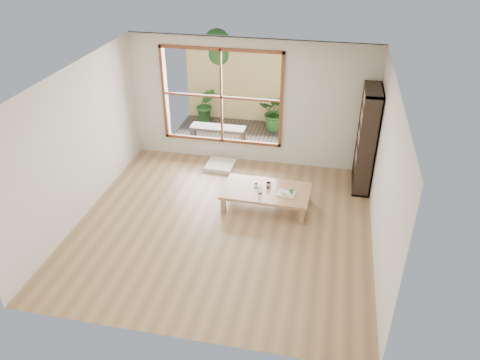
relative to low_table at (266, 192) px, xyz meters
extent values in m
plane|color=#9C7B4E|center=(-0.62, -0.74, -0.30)|extent=(5.00, 5.00, 0.00)
cube|color=tan|center=(0.00, 0.00, 0.02)|extent=(1.59, 0.92, 0.05)
cube|color=tan|center=(-0.71, -0.34, -0.15)|extent=(0.08, 0.08, 0.29)
cube|color=tan|center=(-0.69, 0.38, -0.15)|extent=(0.08, 0.08, 0.29)
cube|color=tan|center=(0.69, -0.38, -0.15)|extent=(0.08, 0.08, 0.29)
cube|color=tan|center=(0.71, 0.34, -0.15)|extent=(0.08, 0.08, 0.29)
cube|color=beige|center=(-1.17, 1.26, -0.26)|extent=(0.59, 0.59, 0.08)
cube|color=#2D2219|center=(1.70, 1.10, 0.69)|extent=(0.32, 0.89, 1.99)
cylinder|color=silver|center=(-0.09, -0.14, 0.11)|extent=(0.07, 0.07, 0.14)
cylinder|color=silver|center=(0.03, 0.08, 0.10)|extent=(0.08, 0.08, 0.11)
cylinder|color=silver|center=(0.03, 0.15, 0.08)|extent=(0.06, 0.06, 0.08)
cylinder|color=silver|center=(-0.19, 0.04, 0.08)|extent=(0.06, 0.06, 0.08)
cube|color=white|center=(0.38, -0.08, 0.05)|extent=(0.33, 0.26, 0.02)
sphere|color=#346628|center=(0.45, -0.03, 0.10)|extent=(0.08, 0.08, 0.08)
cube|color=gold|center=(0.34, -0.12, 0.07)|extent=(0.06, 0.05, 0.03)
cube|color=beige|center=(0.30, -0.04, 0.07)|extent=(0.07, 0.06, 0.02)
cylinder|color=silver|center=(0.41, -0.14, 0.07)|extent=(0.18, 0.03, 0.01)
cube|color=#3B342B|center=(-1.22, 2.82, -0.30)|extent=(2.80, 2.00, 0.05)
cube|color=#2D2219|center=(-1.49, 2.35, 0.09)|extent=(1.25, 0.37, 0.05)
cube|color=#2D2219|center=(-2.07, 2.21, -0.10)|extent=(0.06, 0.06, 0.34)
cube|color=#2D2219|center=(-2.07, 2.50, -0.10)|extent=(0.06, 0.06, 0.34)
cube|color=#2D2219|center=(-0.90, 2.21, -0.10)|extent=(0.06, 0.06, 0.34)
cube|color=#2D2219|center=(-0.90, 2.49, -0.10)|extent=(0.06, 0.06, 0.34)
cube|color=#D9C06F|center=(-1.22, 3.82, 0.60)|extent=(2.80, 0.06, 1.80)
imported|color=#25551F|center=(-0.28, 3.38, 0.17)|extent=(0.87, 0.78, 0.89)
imported|color=#25551F|center=(-2.08, 3.52, 0.16)|extent=(0.57, 0.51, 0.87)
cylinder|color=#4C3D2D|center=(-1.92, 4.12, 0.50)|extent=(0.14, 0.14, 1.60)
sphere|color=#25551F|center=(-1.80, 4.12, 1.35)|extent=(0.84, 0.84, 0.84)
sphere|color=#25551F|center=(-2.07, 4.20, 1.15)|extent=(0.70, 0.70, 0.70)
sphere|color=#25551F|center=(-1.89, 4.02, 1.60)|extent=(0.64, 0.64, 0.64)
camera|label=1|loc=(0.99, -7.11, 4.47)|focal=35.00mm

